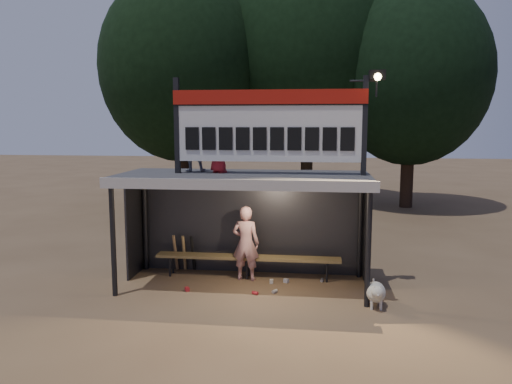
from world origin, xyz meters
The scene contains 13 objects.
ground centered at (0.00, 0.00, 0.00)m, with size 80.00×80.00×0.00m, color brown.
player centered at (-0.02, 0.40, 0.80)m, with size 0.58×0.38×1.60m, color silver.
child_a centered at (-1.14, 0.39, 2.88)m, with size 0.55×0.43×1.13m, color gray.
child_b centered at (-0.53, 0.16, 2.79)m, with size 0.46×0.30×0.94m, color #B11B22.
dugout_shelter centered at (0.00, 0.24, 1.85)m, with size 5.10×2.08×2.32m.
scoreboard_assembly centered at (0.56, -0.01, 3.32)m, with size 4.10×0.27×1.99m.
bench centered at (0.00, 0.55, 0.43)m, with size 4.00×0.35×0.48m.
tree_left centered at (-4.00, 10.00, 5.51)m, with size 6.46×6.46×9.27m.
tree_mid centered at (1.00, 11.50, 6.17)m, with size 7.22×7.22×10.36m.
tree_right centered at (5.00, 10.50, 5.19)m, with size 6.08×6.08×8.72m.
dog centered at (2.56, -0.90, 0.28)m, with size 0.36×0.81×0.49m.
bats centered at (-1.48, 0.82, 0.43)m, with size 0.48×0.32×0.84m.
litter centered at (0.47, -0.06, 0.04)m, with size 2.77×1.10×0.08m.
Camera 1 is at (1.47, -9.82, 3.31)m, focal length 35.00 mm.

